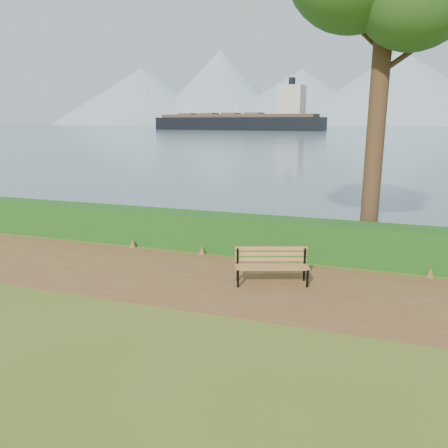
% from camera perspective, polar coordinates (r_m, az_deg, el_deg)
% --- Properties ---
extents(ground, '(140.00, 140.00, 0.00)m').
position_cam_1_polar(ground, '(9.58, -1.20, -8.08)').
color(ground, '#4C5D1A').
rests_on(ground, ground).
extents(path, '(40.00, 3.40, 0.01)m').
position_cam_1_polar(path, '(9.85, -0.60, -7.45)').
color(path, brown).
rests_on(path, ground).
extents(hedge, '(32.00, 0.85, 1.00)m').
position_cam_1_polar(hedge, '(11.79, 3.04, -1.42)').
color(hedge, '#184413').
rests_on(hedge, ground).
extents(water, '(700.00, 510.00, 0.00)m').
position_cam_1_polar(water, '(268.44, 18.24, 11.93)').
color(water, slate).
rests_on(water, ground).
extents(mountains, '(585.00, 190.00, 70.00)m').
position_cam_1_polar(mountains, '(415.33, 17.47, 16.08)').
color(mountains, '#7F95AA').
rests_on(mountains, ground).
extents(bench, '(1.65, 0.95, 0.80)m').
position_cam_1_polar(bench, '(9.65, 6.23, -5.09)').
color(bench, black).
rests_on(bench, ground).
extents(cargo_ship, '(67.99, 18.68, 20.40)m').
position_cam_1_polar(cargo_ship, '(171.07, 2.41, 13.16)').
color(cargo_ship, black).
rests_on(cargo_ship, ground).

